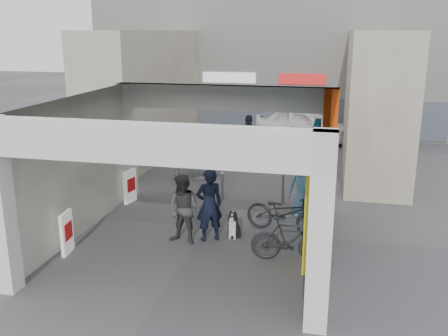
% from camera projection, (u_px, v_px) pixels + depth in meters
% --- Properties ---
extents(ground, '(90.00, 90.00, 0.00)m').
position_uv_depth(ground, '(207.00, 228.00, 13.08)').
color(ground, '#4F4F53').
rests_on(ground, ground).
extents(arcade_canopy, '(6.40, 6.45, 6.40)m').
position_uv_depth(arcade_canopy, '(219.00, 150.00, 11.58)').
color(arcade_canopy, silver).
rests_on(arcade_canopy, ground).
extents(far_building, '(18.00, 4.08, 8.00)m').
position_uv_depth(far_building, '(276.00, 51.00, 25.17)').
color(far_building, silver).
rests_on(far_building, ground).
extents(plaza_bldg_left, '(2.00, 9.00, 5.00)m').
position_uv_depth(plaza_bldg_left, '(146.00, 93.00, 20.42)').
color(plaza_bldg_left, '#BCB29C').
rests_on(plaza_bldg_left, ground).
extents(plaza_bldg_right, '(2.00, 9.00, 5.00)m').
position_uv_depth(plaza_bldg_right, '(374.00, 100.00, 18.50)').
color(plaza_bldg_right, '#BCB29C').
rests_on(plaza_bldg_right, ground).
extents(bollard_left, '(0.09, 0.09, 0.94)m').
position_uv_depth(bollard_left, '(178.00, 180.00, 15.62)').
color(bollard_left, '#95999E').
rests_on(bollard_left, ground).
extents(bollard_center, '(0.09, 0.09, 0.83)m').
position_uv_depth(bollard_center, '(222.00, 186.00, 15.18)').
color(bollard_center, '#95999E').
rests_on(bollard_center, ground).
extents(bollard_right, '(0.09, 0.09, 0.92)m').
position_uv_depth(bollard_right, '(283.00, 188.00, 14.84)').
color(bollard_right, '#95999E').
rests_on(bollard_right, ground).
extents(advert_board_near, '(0.15, 0.56, 1.00)m').
position_uv_depth(advert_board_near, '(67.00, 233.00, 11.46)').
color(advert_board_near, white).
rests_on(advert_board_near, ground).
extents(advert_board_far, '(0.20, 0.55, 1.00)m').
position_uv_depth(advert_board_far, '(130.00, 186.00, 14.89)').
color(advert_board_far, white).
rests_on(advert_board_far, ground).
extents(cafe_set, '(1.44, 1.17, 0.87)m').
position_uv_depth(cafe_set, '(197.00, 168.00, 17.61)').
color(cafe_set, '#98989D').
rests_on(cafe_set, ground).
extents(produce_stand, '(1.09, 0.59, 0.72)m').
position_uv_depth(produce_stand, '(187.00, 156.00, 19.30)').
color(produce_stand, black).
rests_on(produce_stand, ground).
extents(crate_stack, '(0.51, 0.44, 0.56)m').
position_uv_depth(crate_stack, '(262.00, 147.00, 20.81)').
color(crate_stack, '#1C5D1A').
rests_on(crate_stack, ground).
extents(border_collie, '(0.27, 0.52, 0.72)m').
position_uv_depth(border_collie, '(233.00, 226.00, 12.41)').
color(border_collie, black).
rests_on(border_collie, ground).
extents(man_with_dog, '(0.79, 0.72, 1.82)m').
position_uv_depth(man_with_dog, '(209.00, 205.00, 12.08)').
color(man_with_dog, black).
rests_on(man_with_dog, ground).
extents(man_back_turned, '(0.95, 0.81, 1.71)m').
position_uv_depth(man_back_turned, '(184.00, 210.00, 11.92)').
color(man_back_turned, '#3D3D40').
rests_on(man_back_turned, ground).
extents(man_elderly, '(0.84, 0.59, 1.64)m').
position_uv_depth(man_elderly, '(303.00, 187.00, 13.75)').
color(man_elderly, '#5F93B9').
rests_on(man_elderly, ground).
extents(man_crates, '(1.14, 0.49, 1.93)m').
position_uv_depth(man_crates, '(249.00, 140.00, 18.96)').
color(man_crates, black).
rests_on(man_crates, ground).
extents(bicycle_front, '(2.16, 1.22, 1.07)m').
position_uv_depth(bicycle_front, '(284.00, 213.00, 12.62)').
color(bicycle_front, black).
rests_on(bicycle_front, ground).
extents(bicycle_rear, '(1.77, 0.62, 1.04)m').
position_uv_depth(bicycle_rear, '(290.00, 239.00, 11.07)').
color(bicycle_rear, black).
rests_on(bicycle_rear, ground).
extents(white_van, '(4.84, 2.95, 1.54)m').
position_uv_depth(white_van, '(304.00, 124.00, 23.32)').
color(white_van, white).
rests_on(white_van, ground).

